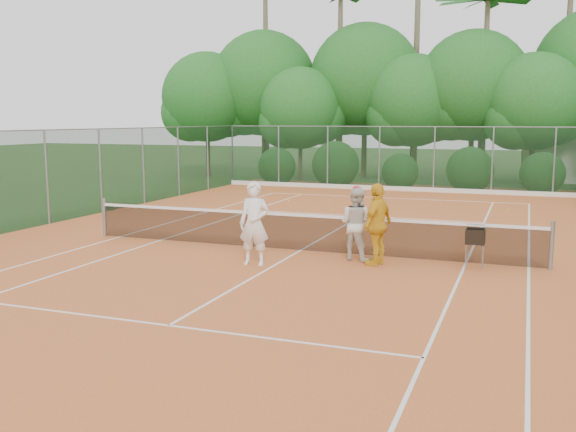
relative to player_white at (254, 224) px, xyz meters
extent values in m
plane|color=#214217|center=(0.46, 1.83, -0.98)|extent=(120.00, 120.00, 0.00)
cube|color=#C8652E|center=(0.46, 1.83, -0.97)|extent=(18.00, 36.00, 0.02)
cylinder|color=gray|center=(-5.47, 1.83, -0.41)|extent=(0.10, 0.10, 1.10)
cylinder|color=gray|center=(6.40, 1.83, -0.41)|extent=(0.10, 0.10, 1.10)
cube|color=black|center=(0.46, 1.83, -0.50)|extent=(11.87, 0.03, 0.86)
cube|color=white|center=(0.46, 1.83, -0.04)|extent=(11.87, 0.04, 0.07)
imported|color=white|center=(0.00, 0.00, 0.00)|extent=(0.75, 0.54, 1.92)
imported|color=silver|center=(2.06, 1.32, -0.09)|extent=(0.99, 0.86, 1.75)
ellipsoid|color=red|center=(2.06, 1.32, 0.74)|extent=(0.22, 0.22, 0.14)
imported|color=gold|center=(2.65, 0.97, -0.02)|extent=(0.75, 1.19, 1.89)
cylinder|color=gray|center=(4.61, 1.16, -0.67)|extent=(0.02, 0.02, 0.58)
cylinder|color=gray|center=(4.97, 1.52, -0.67)|extent=(0.02, 0.02, 0.58)
cube|color=black|center=(4.79, 1.34, -0.22)|extent=(0.40, 0.40, 0.34)
sphere|color=#D4E134|center=(-3.29, 11.06, -0.93)|extent=(0.07, 0.07, 0.07)
sphere|color=yellow|center=(-1.76, 11.74, -0.93)|extent=(0.07, 0.07, 0.07)
sphere|color=#D8EF37|center=(5.25, 11.47, -0.93)|extent=(0.07, 0.07, 0.07)
cube|color=white|center=(0.46, 13.71, -0.96)|extent=(11.03, 0.06, 0.01)
cube|color=white|center=(-5.02, 1.83, -0.96)|extent=(0.06, 23.77, 0.01)
cube|color=white|center=(5.95, 1.83, -0.96)|extent=(0.06, 23.77, 0.01)
cube|color=white|center=(-3.65, 1.83, -0.96)|extent=(0.06, 23.77, 0.01)
cube|color=white|center=(4.57, 1.83, -0.96)|extent=(0.06, 23.77, 0.01)
cube|color=white|center=(0.46, 8.23, -0.96)|extent=(8.23, 0.06, 0.01)
cube|color=white|center=(0.46, -4.57, -0.96)|extent=(8.23, 0.06, 0.01)
cube|color=white|center=(0.46, 1.83, -0.96)|extent=(0.06, 12.80, 0.01)
cube|color=#19381E|center=(0.46, 16.83, 0.54)|extent=(18.00, 0.02, 3.00)
cylinder|color=gray|center=(-8.54, 16.83, 0.54)|extent=(0.07, 0.07, 3.00)
cylinder|color=gray|center=(-8.54, 16.83, 0.54)|extent=(0.07, 0.07, 3.00)
cylinder|color=brown|center=(-12.04, 20.83, 0.89)|extent=(0.26, 0.26, 3.75)
sphere|color=#205B1E|center=(-12.04, 20.83, 3.67)|extent=(5.25, 5.25, 5.25)
cylinder|color=brown|center=(-9.04, 22.33, 1.22)|extent=(0.30, 0.30, 4.40)
sphere|color=#205B1E|center=(-9.04, 22.33, 4.47)|extent=(6.16, 6.16, 6.16)
cylinder|color=brown|center=(-6.04, 20.33, 0.62)|extent=(0.22, 0.22, 3.20)
sphere|color=#205B1E|center=(-6.04, 20.33, 2.99)|extent=(4.48, 4.48, 4.48)
cylinder|color=brown|center=(-3.04, 22.83, 1.27)|extent=(0.31, 0.31, 4.50)
sphere|color=#205B1E|center=(-3.04, 22.83, 4.60)|extent=(6.30, 6.30, 6.30)
cylinder|color=brown|center=(-0.04, 21.33, 0.77)|extent=(0.24, 0.24, 3.50)
sphere|color=#205B1E|center=(-0.04, 21.33, 3.36)|extent=(4.90, 4.90, 4.90)
cylinder|color=brown|center=(2.96, 21.83, 1.07)|extent=(0.28, 0.28, 4.10)
sphere|color=#205B1E|center=(2.96, 21.83, 4.10)|extent=(5.74, 5.74, 5.74)
cylinder|color=brown|center=(5.96, 20.63, 0.72)|extent=(0.23, 0.23, 3.40)
sphere|color=#205B1E|center=(5.96, 20.63, 3.23)|extent=(4.76, 4.76, 4.76)
cone|color=brown|center=(-9.54, 23.83, 5.52)|extent=(0.44, 0.44, 13.00)
cone|color=brown|center=(-4.54, 22.83, 4.52)|extent=(0.44, 0.44, 11.00)
cone|color=brown|center=(-0.54, 24.83, 6.52)|extent=(0.44, 0.44, 15.00)
cone|color=brown|center=(3.46, 22.33, 4.02)|extent=(0.44, 0.44, 10.00)
cone|color=brown|center=(7.46, 24.33, 5.02)|extent=(0.44, 0.44, 12.00)
camera|label=1|loc=(5.80, -13.30, 2.36)|focal=40.00mm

